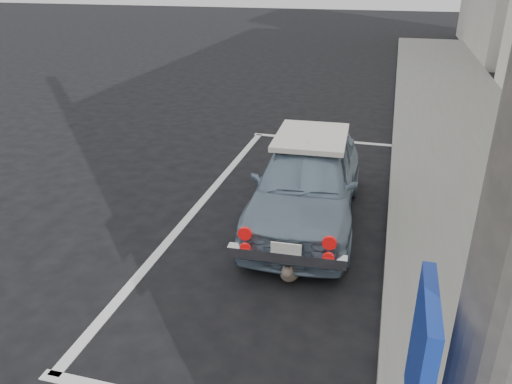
% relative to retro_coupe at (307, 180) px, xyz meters
% --- Properties ---
extents(ground, '(80.00, 80.00, 0.00)m').
position_rel_retro_coupe_xyz_m(ground, '(-0.69, -2.98, -0.58)').
color(ground, black).
rests_on(ground, ground).
extents(pline_front, '(3.00, 0.12, 0.01)m').
position_rel_retro_coupe_xyz_m(pline_front, '(-0.19, 3.52, -0.58)').
color(pline_front, silver).
rests_on(pline_front, ground).
extents(pline_side, '(0.12, 7.00, 0.01)m').
position_rel_retro_coupe_xyz_m(pline_side, '(-1.59, 0.02, -0.58)').
color(pline_side, silver).
rests_on(pline_side, ground).
extents(retro_coupe, '(1.51, 3.45, 1.15)m').
position_rel_retro_coupe_xyz_m(retro_coupe, '(0.00, 0.00, 0.00)').
color(retro_coupe, '#778EA4').
rests_on(retro_coupe, ground).
extents(cat, '(0.23, 0.53, 0.28)m').
position_rel_retro_coupe_xyz_m(cat, '(0.09, -1.51, -0.46)').
color(cat, brown).
rests_on(cat, ground).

